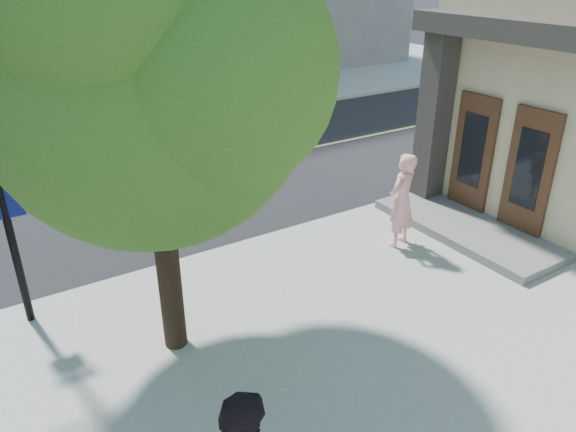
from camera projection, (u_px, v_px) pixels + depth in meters
sidewalk_ne at (198, 58)px, 31.76m from camera, size 29.00×25.00×0.12m
man_on_phone at (401, 201)px, 10.70m from camera, size 0.81×0.65×1.93m
street_tree at (153, 41)px, 6.44m from camera, size 5.13×4.66×6.80m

